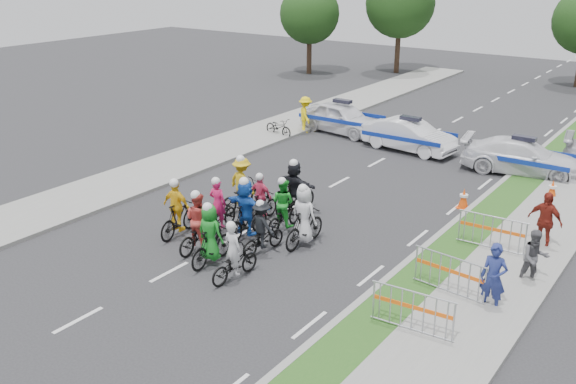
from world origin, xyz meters
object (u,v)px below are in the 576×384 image
Objects in this scene: rider_3 at (178,214)px; rider_8 at (284,210)px; tree_0 at (310,14)px; rider_11 at (295,191)px; rider_2 at (199,228)px; spectator_1 at (535,258)px; barrier_1 at (449,276)px; barrier_2 at (491,234)px; rider_0 at (234,260)px; rider_4 at (262,232)px; spectator_2 at (545,221)px; parked_bike at (279,127)px; tree_3 at (400,3)px; police_car_2 at (522,157)px; rider_6 at (219,213)px; rider_9 at (261,202)px; cone_0 at (464,199)px; police_car_0 at (342,118)px; rider_5 at (246,213)px; cone_1 at (552,190)px; barrier_0 at (412,313)px; rider_1 at (211,240)px; marshal_hiviz at (305,115)px; spectator_0 at (494,278)px; rider_10 at (243,189)px; rider_7 at (304,222)px; police_car_1 at (409,135)px.

rider_3 is 3.25m from rider_8.
rider_11 is at bearing -57.45° from tree_0.
rider_2 is 9.22m from spectator_1.
barrier_1 is 3.17m from barrier_2.
barrier_1 is (8.20, 1.25, -0.16)m from rider_3.
rider_0 is 0.27× the size of tree_0.
rider_4 is 0.95× the size of spectator_2.
barrier_2 is at bearing -160.47° from rider_8.
barrier_1 is at bearing -117.82° from parked_bike.
police_car_2 is at bearing -51.42° from tree_3.
rider_6 is at bearing -140.78° from spectator_2.
rider_9 is 6.95m from cone_0.
spectator_1 is at bearing -121.97° from police_car_0.
rider_5 is 2.85× the size of cone_1.
rider_2 is 0.94× the size of barrier_1.
rider_6 is at bearing 157.19° from spectator_1.
rider_3 reaches higher than spectator_2.
police_car_0 reaches higher than barrier_0.
rider_3 is at bearing -138.30° from spectator_2.
rider_3 reaches higher than parked_bike.
barrier_1 is 0.32× the size of tree_0.
rider_5 is at bearing -138.26° from parked_bike.
rider_1 is 1.12× the size of rider_9.
cone_1 is (6.64, 6.40, -0.47)m from rider_11.
spectator_2 is 30.22m from tree_0.
tree_0 is (-20.70, 26.99, 3.63)m from barrier_0.
rider_2 is at bearing 165.86° from spectator_1.
cone_1 is (10.68, -3.41, -0.40)m from police_car_0.
cone_0 is (4.40, 3.75, -0.47)m from rider_11.
marshal_hiviz is 1.53m from parked_bike.
spectator_0 is at bearing -177.46° from marshal_hiviz.
rider_2 is 2.76m from rider_9.
rider_3 is at bearing -15.47° from rider_0.
rider_2 is 0.93× the size of rider_10.
rider_7 reaches higher than cone_1.
tree_0 is (-13.88, 23.70, 3.54)m from rider_9.
police_car_2 is 0.63× the size of tree_3.
rider_6 is at bearing -154.91° from barrier_2.
rider_10 is 1.32× the size of spectator_1.
tree_0 is (-18.80, 18.80, 3.85)m from cone_0.
rider_7 is 1.10× the size of spectator_2.
cone_1 is at bearing -151.71° from police_car_2.
rider_10 is 0.44× the size of police_car_2.
rider_2 reaches higher than rider_9.
barrier_1 is (6.37, 0.20, -0.27)m from rider_5.
spectator_1 is 32.28m from tree_3.
marshal_hiviz is at bearing 131.66° from barrier_0.
rider_10 reaches higher than police_car_1.
barrier_2 is at bearing -163.40° from rider_6.
barrier_1 is 8.69m from cone_1.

